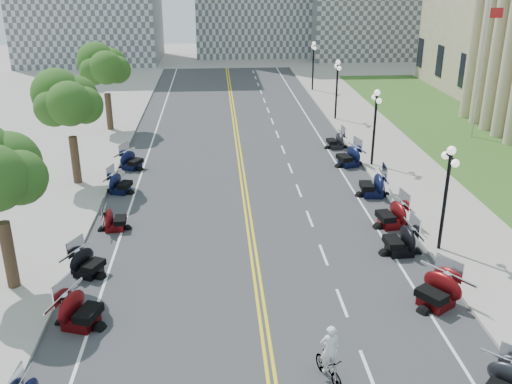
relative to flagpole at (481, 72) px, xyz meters
name	(u,v)px	position (x,y,z in m)	size (l,w,h in m)	color
ground	(261,306)	(-18.00, -22.00, -5.00)	(160.00, 160.00, 0.00)	gray
road	(247,205)	(-18.00, -12.00, -5.00)	(16.00, 90.00, 0.01)	#333335
centerline_yellow_a	(244,205)	(-18.12, -12.00, -4.99)	(0.12, 90.00, 0.00)	yellow
centerline_yellow_b	(249,205)	(-17.88, -12.00, -4.99)	(0.12, 90.00, 0.00)	yellow
edge_line_north	(361,202)	(-11.60, -12.00, -4.99)	(0.12, 90.00, 0.00)	white
edge_line_south	(130,209)	(-24.40, -12.00, -4.99)	(0.12, 90.00, 0.00)	white
lane_dash_5	(368,369)	(-14.80, -26.00, -4.99)	(0.12, 2.00, 0.00)	white
lane_dash_6	(342,303)	(-14.80, -22.00, -4.99)	(0.12, 2.00, 0.00)	white
lane_dash_7	(323,255)	(-14.80, -18.00, -4.99)	(0.12, 2.00, 0.00)	white
lane_dash_8	(310,219)	(-14.80, -14.00, -4.99)	(0.12, 2.00, 0.00)	white
lane_dash_9	(299,191)	(-14.80, -10.00, -4.99)	(0.12, 2.00, 0.00)	white
lane_dash_10	(290,168)	(-14.80, -6.00, -4.99)	(0.12, 2.00, 0.00)	white
lane_dash_11	(283,150)	(-14.80, -2.00, -4.99)	(0.12, 2.00, 0.00)	white
lane_dash_12	(277,134)	(-14.80, 2.00, -4.99)	(0.12, 2.00, 0.00)	white
lane_dash_13	(272,121)	(-14.80, 6.00, -4.99)	(0.12, 2.00, 0.00)	white
lane_dash_14	(268,110)	(-14.80, 10.00, -4.99)	(0.12, 2.00, 0.00)	white
lane_dash_15	(264,100)	(-14.80, 14.00, -4.99)	(0.12, 2.00, 0.00)	white
lane_dash_16	(261,92)	(-14.80, 18.00, -4.99)	(0.12, 2.00, 0.00)	white
lane_dash_17	(258,84)	(-14.80, 22.00, -4.99)	(0.12, 2.00, 0.00)	white
lane_dash_18	(256,78)	(-14.80, 26.00, -4.99)	(0.12, 2.00, 0.00)	white
lane_dash_19	(253,72)	(-14.80, 30.00, -4.99)	(0.12, 2.00, 0.00)	white
sidewalk_north	(432,199)	(-7.50, -12.00, -4.92)	(5.00, 90.00, 0.15)	#9E9991
sidewalk_south	(53,210)	(-28.50, -12.00, -4.92)	(5.00, 90.00, 0.15)	#9E9991
lawn	(488,153)	(-0.50, -4.00, -4.95)	(9.00, 60.00, 0.10)	#356023
street_lamp_2	(445,199)	(-9.40, -18.00, -2.40)	(0.50, 1.20, 4.90)	black
street_lamp_3	(374,128)	(-9.40, -6.00, -2.40)	(0.50, 1.20, 4.90)	black
street_lamp_4	(337,90)	(-9.40, 6.00, -2.40)	(0.50, 1.20, 4.90)	black
street_lamp_5	(313,66)	(-9.40, 18.00, -2.40)	(0.50, 1.20, 4.90)	black
flagpole	(481,72)	(0.00, 0.00, 0.00)	(1.10, 0.20, 10.00)	silver
tree_3	(69,107)	(-28.00, -8.00, -0.25)	(4.80, 4.80, 9.20)	#235619
tree_4	(105,71)	(-28.00, 4.00, -0.25)	(4.80, 4.80, 9.20)	#235619
motorcycle_n_4	(508,383)	(-10.96, -27.68, -4.35)	(1.87, 1.87, 1.31)	black
motorcycle_n_5	(437,289)	(-11.20, -22.46, -4.24)	(2.17, 2.17, 1.52)	#590A0C
motorcycle_n_6	(400,239)	(-11.29, -18.11, -4.25)	(2.14, 2.14, 1.50)	black
motorcycle_n_7	(392,213)	(-10.83, -15.22, -4.25)	(2.14, 2.14, 1.50)	#590A0C
motorcycle_n_8	(373,184)	(-10.72, -11.11, -4.24)	(2.17, 2.17, 1.52)	black
motorcycle_n_9	(349,155)	(-10.91, -5.82, -4.25)	(2.14, 2.14, 1.50)	black
motorcycle_n_10	(336,140)	(-10.97, -1.87, -4.35)	(1.85, 1.85, 1.29)	black
motorcycle_s_5	(80,308)	(-24.71, -22.81, -4.25)	(2.13, 2.13, 1.49)	#590A0C
motorcycle_s_6	(87,261)	(-25.19, -19.07, -4.34)	(1.88, 1.88, 1.32)	black
motorcycle_s_7	(114,218)	(-24.76, -14.58, -4.38)	(1.78, 1.78, 1.25)	#590A0C
motorcycle_s_8	(120,182)	(-25.23, -9.58, -4.35)	(1.86, 1.86, 1.30)	black
motorcycle_s_9	(131,159)	(-25.11, -5.39, -4.34)	(1.90, 1.90, 1.33)	black
bicycle	(329,368)	(-16.20, -26.42, -4.51)	(0.46, 1.63, 0.98)	#A51414
cyclist_rider	(331,333)	(-16.20, -26.42, -3.16)	(0.63, 0.41, 1.72)	white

